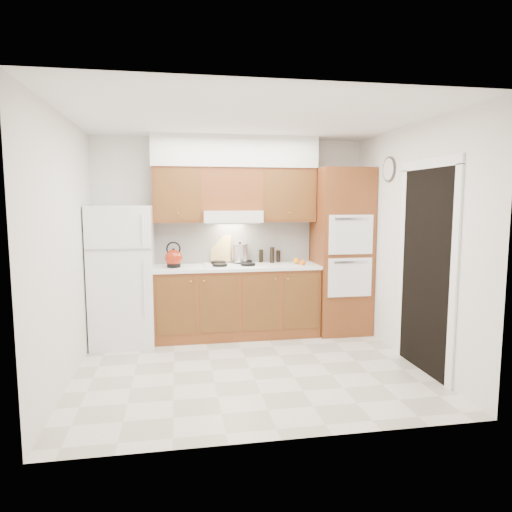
% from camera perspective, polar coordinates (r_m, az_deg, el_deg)
% --- Properties ---
extents(floor, '(3.60, 3.60, 0.00)m').
position_cam_1_polar(floor, '(5.02, -0.81, -13.82)').
color(floor, beige).
rests_on(floor, ground).
extents(ceiling, '(3.60, 3.60, 0.00)m').
position_cam_1_polar(ceiling, '(4.76, -0.86, 16.88)').
color(ceiling, white).
rests_on(ceiling, wall_back).
extents(wall_back, '(3.60, 0.02, 2.60)m').
position_cam_1_polar(wall_back, '(6.19, -3.03, 2.51)').
color(wall_back, silver).
rests_on(wall_back, floor).
extents(wall_left, '(0.02, 3.00, 2.60)m').
position_cam_1_polar(wall_left, '(4.77, -22.69, 0.66)').
color(wall_left, silver).
rests_on(wall_left, floor).
extents(wall_right, '(0.02, 3.00, 2.60)m').
position_cam_1_polar(wall_right, '(5.30, 18.75, 1.40)').
color(wall_right, silver).
rests_on(wall_right, floor).
extents(fridge, '(0.75, 0.72, 1.72)m').
position_cam_1_polar(fridge, '(5.88, -16.30, -2.32)').
color(fridge, white).
rests_on(fridge, floor).
extents(base_cabinets, '(2.11, 0.60, 0.90)m').
position_cam_1_polar(base_cabinets, '(6.03, -2.40, -5.79)').
color(base_cabinets, brown).
rests_on(base_cabinets, floor).
extents(countertop, '(2.13, 0.62, 0.04)m').
position_cam_1_polar(countertop, '(5.93, -2.41, -1.38)').
color(countertop, white).
rests_on(countertop, base_cabinets).
extents(backsplash, '(2.11, 0.03, 0.56)m').
position_cam_1_polar(backsplash, '(6.19, -2.78, 1.76)').
color(backsplash, white).
rests_on(backsplash, countertop).
extents(oven_cabinet, '(0.70, 0.65, 2.20)m').
position_cam_1_polar(oven_cabinet, '(6.24, 10.59, 0.58)').
color(oven_cabinet, brown).
rests_on(oven_cabinet, floor).
extents(upper_cab_left, '(0.63, 0.33, 0.70)m').
position_cam_1_polar(upper_cab_left, '(5.97, -9.77, 7.53)').
color(upper_cab_left, brown).
rests_on(upper_cab_left, wall_back).
extents(upper_cab_right, '(0.73, 0.33, 0.70)m').
position_cam_1_polar(upper_cab_right, '(6.14, 3.82, 7.60)').
color(upper_cab_right, brown).
rests_on(upper_cab_right, wall_back).
extents(range_hood, '(0.75, 0.45, 0.15)m').
position_cam_1_polar(range_hood, '(5.95, -3.03, 4.98)').
color(range_hood, silver).
rests_on(range_hood, wall_back).
extents(upper_cab_over_hood, '(0.75, 0.33, 0.55)m').
position_cam_1_polar(upper_cab_over_hood, '(6.01, -3.12, 8.33)').
color(upper_cab_over_hood, brown).
rests_on(upper_cab_over_hood, range_hood).
extents(soffit, '(2.13, 0.36, 0.40)m').
position_cam_1_polar(soffit, '(6.03, -2.65, 12.85)').
color(soffit, silver).
rests_on(soffit, wall_back).
extents(cooktop, '(0.74, 0.50, 0.01)m').
position_cam_1_polar(cooktop, '(5.94, -2.91, -1.11)').
color(cooktop, white).
rests_on(cooktop, countertop).
extents(doorway, '(0.02, 0.90, 2.10)m').
position_cam_1_polar(doorway, '(5.03, 20.43, -1.83)').
color(doorway, black).
rests_on(doorway, floor).
extents(wall_clock, '(0.02, 0.30, 0.30)m').
position_cam_1_polar(wall_clock, '(5.78, 16.30, 10.36)').
color(wall_clock, '#3F3833').
rests_on(wall_clock, wall_right).
extents(kettle, '(0.24, 0.24, 0.22)m').
position_cam_1_polar(kettle, '(5.83, -10.26, -0.26)').
color(kettle, maroon).
rests_on(kettle, countertop).
extents(cutting_board, '(0.28, 0.15, 0.35)m').
position_cam_1_polar(cutting_board, '(6.14, -4.42, 0.96)').
color(cutting_board, tan).
rests_on(cutting_board, countertop).
extents(stock_pot, '(0.28, 0.28, 0.23)m').
position_cam_1_polar(stock_pot, '(6.07, -2.04, 0.37)').
color(stock_pot, silver).
rests_on(stock_pot, cooktop).
extents(condiment_a, '(0.07, 0.07, 0.22)m').
position_cam_1_polar(condiment_a, '(6.15, 2.03, 0.12)').
color(condiment_a, black).
rests_on(condiment_a, countertop).
extents(condiment_b, '(0.06, 0.06, 0.17)m').
position_cam_1_polar(condiment_b, '(6.23, 0.64, 0.01)').
color(condiment_b, black).
rests_on(condiment_b, countertop).
extents(condiment_c, '(0.07, 0.07, 0.16)m').
position_cam_1_polar(condiment_c, '(6.26, 2.80, -0.02)').
color(condiment_c, black).
rests_on(condiment_c, countertop).
extents(orange_near, '(0.09, 0.09, 0.07)m').
position_cam_1_polar(orange_near, '(5.97, 5.89, -0.81)').
color(orange_near, orange).
rests_on(orange_near, countertop).
extents(orange_far, '(0.11, 0.11, 0.08)m').
position_cam_1_polar(orange_far, '(6.08, 5.10, -0.61)').
color(orange_far, orange).
rests_on(orange_far, countertop).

